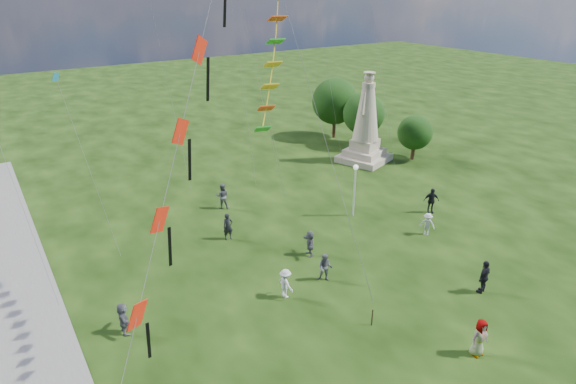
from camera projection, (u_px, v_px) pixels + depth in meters
statue at (366, 129)px, 43.00m from camera, size 5.04×5.04×8.05m
lamppost at (355, 179)px, 32.71m from camera, size 0.35×0.35×3.82m
tree_row at (356, 110)px, 47.69m from camera, size 5.73×13.40×6.21m
person_1 at (325, 268)px, 26.14m from camera, size 0.92×0.91×1.65m
person_2 at (285, 283)px, 24.77m from camera, size 0.67×1.12×1.64m
person_3 at (484, 277)px, 25.11m from camera, size 1.21×0.79×1.90m
person_4 at (479, 338)px, 20.87m from camera, size 0.92×0.61×1.81m
person_5 at (123, 318)px, 22.19m from camera, size 0.82×1.58×1.64m
person_6 at (228, 227)px, 30.38m from camera, size 0.69×0.49×1.78m
person_7 at (222, 196)px, 34.60m from camera, size 1.08×0.96×1.90m
person_8 at (427, 224)px, 30.98m from camera, size 0.98×1.10×1.53m
person_9 at (431, 201)px, 33.92m from camera, size 1.22×1.03×1.86m
person_11 at (310, 243)px, 28.62m from camera, size 1.15×1.64×1.63m
red_kite_train at (199, 63)px, 15.57m from camera, size 11.29×9.35×20.33m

